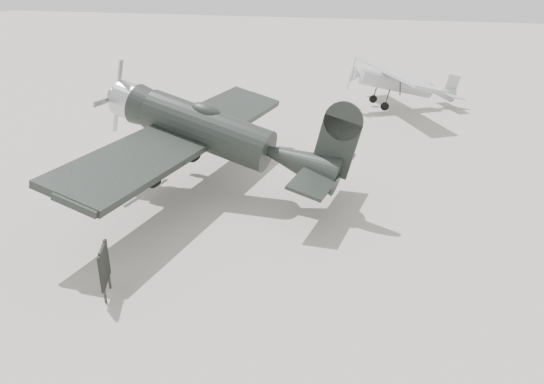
# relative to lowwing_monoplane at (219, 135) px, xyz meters

# --- Properties ---
(ground) EXTENTS (160.00, 160.00, 0.00)m
(ground) POSITION_rel_lowwing_monoplane_xyz_m (4.33, -3.40, -2.29)
(ground) COLOR gray
(ground) RESTS_ON ground
(lowwing_monoplane) EXTENTS (9.62, 13.45, 4.34)m
(lowwing_monoplane) POSITION_rel_lowwing_monoplane_xyz_m (0.00, 0.00, 0.00)
(lowwing_monoplane) COLOR black
(lowwing_monoplane) RESTS_ON ground
(highwing_monoplane) EXTENTS (7.40, 9.36, 2.77)m
(highwing_monoplane) POSITION_rel_lowwing_monoplane_xyz_m (5.47, 15.30, -0.56)
(highwing_monoplane) COLOR #95979A
(highwing_monoplane) RESTS_ON ground
(sign_board) EXTENTS (0.46, 0.96, 1.46)m
(sign_board) POSITION_rel_lowwing_monoplane_xyz_m (-0.28, -7.29, -1.42)
(sign_board) COLOR #333333
(sign_board) RESTS_ON ground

